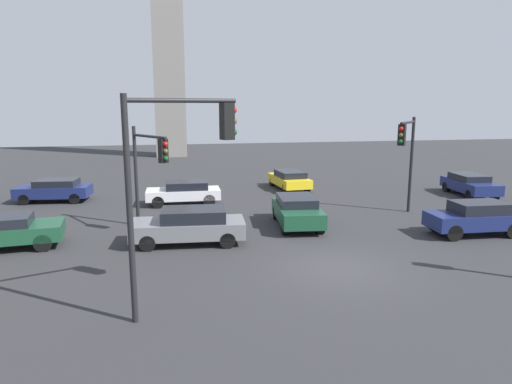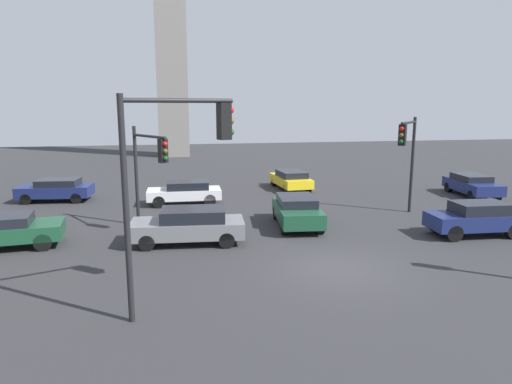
{
  "view_description": "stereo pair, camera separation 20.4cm",
  "coord_description": "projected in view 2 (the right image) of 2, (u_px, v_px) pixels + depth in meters",
  "views": [
    {
      "loc": [
        -5.8,
        -14.1,
        5.59
      ],
      "look_at": [
        -1.67,
        6.3,
        1.59
      ],
      "focal_mm": 31.71,
      "sensor_mm": 36.0,
      "label": 1
    },
    {
      "loc": [
        -5.6,
        -14.14,
        5.59
      ],
      "look_at": [
        -1.67,
        6.3,
        1.59
      ],
      "focal_mm": 31.71,
      "sensor_mm": 36.0,
      "label": 2
    }
  ],
  "objects": [
    {
      "name": "car_3",
      "position": [
        4.0,
        230.0,
        17.88
      ],
      "size": [
        4.44,
        2.31,
        1.33
      ],
      "rotation": [
        0.0,
        0.0,
        0.1
      ],
      "color": "#19472D",
      "rests_on": "ground_plane"
    },
    {
      "name": "car_5",
      "position": [
        291.0,
        179.0,
        30.55
      ],
      "size": [
        2.07,
        4.24,
        1.26
      ],
      "rotation": [
        0.0,
        0.0,
        1.64
      ],
      "color": "yellow",
      "rests_on": "ground_plane"
    },
    {
      "name": "car_0",
      "position": [
        185.0,
        192.0,
        25.88
      ],
      "size": [
        4.19,
        1.84,
        1.32
      ],
      "rotation": [
        0.0,
        0.0,
        3.12
      ],
      "color": "silver",
      "rests_on": "ground_plane"
    },
    {
      "name": "car_7",
      "position": [
        297.0,
        210.0,
        21.18
      ],
      "size": [
        2.29,
        4.27,
        1.39
      ],
      "rotation": [
        0.0,
        0.0,
        -1.68
      ],
      "color": "#19472D",
      "rests_on": "ground_plane"
    },
    {
      "name": "car_2",
      "position": [
        472.0,
        184.0,
        28.26
      ],
      "size": [
        2.3,
        4.35,
        1.34
      ],
      "rotation": [
        0.0,
        0.0,
        -1.68
      ],
      "color": "navy",
      "rests_on": "ground_plane"
    },
    {
      "name": "traffic_light_2",
      "position": [
        149.0,
        160.0,
        19.93
      ],
      "size": [
        1.59,
        2.57,
        4.66
      ],
      "rotation": [
        0.0,
        0.0,
        -1.04
      ],
      "color": "black",
      "rests_on": "ground_plane"
    },
    {
      "name": "car_6",
      "position": [
        56.0,
        189.0,
        26.71
      ],
      "size": [
        4.25,
        2.21,
        1.32
      ],
      "rotation": [
        0.0,
        0.0,
        3.05
      ],
      "color": "navy",
      "rests_on": "ground_plane"
    },
    {
      "name": "car_4",
      "position": [
        476.0,
        218.0,
        19.6
      ],
      "size": [
        4.08,
        1.87,
        1.47
      ],
      "rotation": [
        0.0,
        0.0,
        3.09
      ],
      "color": "navy",
      "rests_on": "ground_plane"
    },
    {
      "name": "traffic_light_0",
      "position": [
        408.0,
        147.0,
        22.43
      ],
      "size": [
        1.95,
        2.11,
        5.01
      ],
      "rotation": [
        0.0,
        0.0,
        -2.31
      ],
      "color": "black",
      "rests_on": "ground_plane"
    },
    {
      "name": "traffic_light_3",
      "position": [
        174.0,
        160.0,
        11.78
      ],
      "size": [
        2.99,
        1.23,
        5.88
      ],
      "rotation": [
        0.0,
        0.0,
        0.35
      ],
      "color": "black",
      "rests_on": "ground_plane"
    },
    {
      "name": "car_1",
      "position": [
        189.0,
        225.0,
        18.49
      ],
      "size": [
        4.72,
        2.22,
        1.46
      ],
      "rotation": [
        0.0,
        0.0,
        3.06
      ],
      "color": "slate",
      "rests_on": "ground_plane"
    },
    {
      "name": "ground_plane",
      "position": [
        337.0,
        269.0,
        15.73
      ],
      "size": [
        105.8,
        105.8,
        0.0
      ],
      "primitive_type": "plane",
      "color": "#2D2D30"
    }
  ]
}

